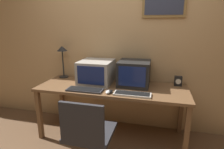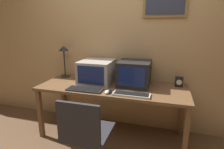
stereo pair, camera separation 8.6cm
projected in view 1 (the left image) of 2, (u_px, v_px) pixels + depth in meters
wall_back at (119, 42)px, 2.76m from camera, size 8.00×0.08×2.60m
desk at (112, 92)px, 2.54m from camera, size 1.99×0.72×0.74m
monitor_left at (96, 72)px, 2.66m from camera, size 0.45×0.47×0.32m
monitor_right at (134, 73)px, 2.55m from camera, size 0.42×0.42×0.34m
keyboard_main at (85, 90)px, 2.37m from camera, size 0.46×0.17×0.03m
keyboard_side at (132, 94)px, 2.22m from camera, size 0.44×0.15×0.03m
mouse_near_keyboard at (108, 92)px, 2.28m from camera, size 0.06×0.11×0.04m
mouse_far_corner at (110, 92)px, 2.29m from camera, size 0.06×0.10×0.04m
desk_clock at (178, 81)px, 2.54m from camera, size 0.10×0.06×0.14m
desk_lamp at (62, 53)px, 2.87m from camera, size 0.16×0.16×0.49m
office_chair at (89, 143)px, 1.89m from camera, size 0.48×0.48×0.89m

